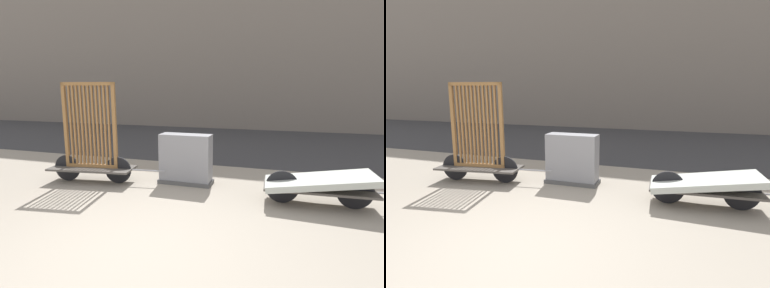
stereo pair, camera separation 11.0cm
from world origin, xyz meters
The scene contains 6 objects.
ground_plane centered at (0.00, 0.00, 0.00)m, with size 60.00×60.00×0.00m, color gray.
road_strip centered at (0.00, 8.29, 0.00)m, with size 56.00×7.61×0.01m.
building_facade centered at (0.00, 14.10, 5.71)m, with size 48.00×4.00×11.42m.
bike_cart_with_bedframe centered at (-2.24, 2.30, 0.73)m, with size 2.51×0.91×2.12m.
bike_cart_with_mattress centered at (2.25, 2.30, 0.40)m, with size 2.50×0.90×0.62m.
utility_cabinet centered at (-0.30, 2.81, 0.48)m, with size 1.13×0.45×1.05m.
Camera 2 is at (1.78, -2.96, 1.95)m, focal length 28.00 mm.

